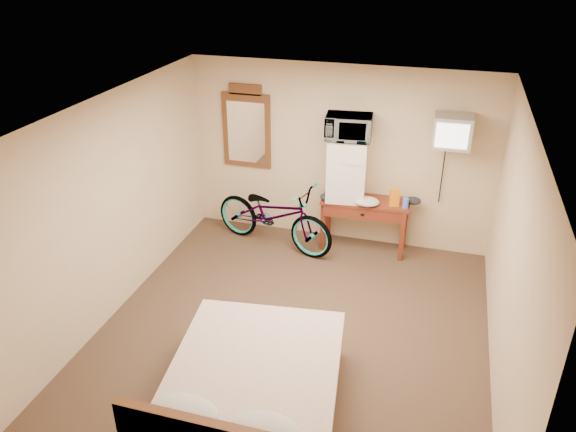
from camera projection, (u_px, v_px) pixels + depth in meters
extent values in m
plane|color=#463423|center=(293.00, 330.00, 6.29)|extent=(4.60, 4.60, 0.00)
plane|color=silver|center=(295.00, 112.00, 5.17)|extent=(4.60, 4.60, 0.00)
cube|color=beige|center=(339.00, 156.00, 7.70)|extent=(4.20, 0.04, 2.50)
cube|color=beige|center=(201.00, 388.00, 3.76)|extent=(4.20, 0.04, 2.50)
cube|color=beige|center=(113.00, 207.00, 6.25)|extent=(0.04, 4.60, 2.50)
cube|color=beige|center=(512.00, 262.00, 5.20)|extent=(0.04, 4.60, 2.50)
cube|color=silver|center=(333.00, 177.00, 7.86)|extent=(0.08, 0.01, 0.13)
cube|color=maroon|center=(366.00, 201.00, 7.60)|extent=(1.20, 0.51, 0.04)
cube|color=maroon|center=(323.00, 226.00, 7.75)|extent=(0.06, 0.06, 0.71)
cube|color=maroon|center=(402.00, 237.00, 7.48)|extent=(0.06, 0.06, 0.71)
cube|color=maroon|center=(328.00, 215.00, 8.06)|extent=(0.06, 0.06, 0.71)
cube|color=maroon|center=(405.00, 225.00, 7.79)|extent=(0.06, 0.06, 0.71)
cube|color=maroon|center=(363.00, 214.00, 7.48)|extent=(1.06, 0.09, 0.16)
cube|color=black|center=(362.00, 215.00, 7.46)|extent=(0.05, 0.02, 0.03)
cube|color=white|center=(347.00, 169.00, 7.48)|extent=(0.57, 0.55, 0.83)
cube|color=#A7A7A1|center=(343.00, 164.00, 7.19)|extent=(0.51, 0.01, 0.00)
cylinder|color=#A7A7A1|center=(329.00, 178.00, 7.33)|extent=(0.02, 0.02, 0.30)
imported|color=white|center=(349.00, 127.00, 7.22)|extent=(0.63, 0.46, 0.33)
cube|color=orange|center=(394.00, 197.00, 7.37)|extent=(0.14, 0.11, 0.25)
cylinder|color=#467DF0|center=(406.00, 203.00, 7.34)|extent=(0.08, 0.08, 0.14)
ellipsoid|color=beige|center=(366.00, 201.00, 7.43)|extent=(0.35, 0.27, 0.11)
ellipsoid|color=black|center=(329.00, 197.00, 7.56)|extent=(0.25, 0.19, 0.09)
ellipsoid|color=black|center=(413.00, 201.00, 7.46)|extent=(0.21, 0.17, 0.10)
cube|color=black|center=(452.00, 132.00, 7.12)|extent=(0.14, 0.02, 0.14)
cylinder|color=black|center=(452.00, 133.00, 7.08)|extent=(0.05, 0.30, 0.05)
cube|color=#A7A7A1|center=(452.00, 131.00, 6.85)|extent=(0.47, 0.39, 0.40)
cube|color=white|center=(452.00, 136.00, 6.68)|extent=(0.38, 0.02, 0.30)
cube|color=black|center=(453.00, 127.00, 7.01)|extent=(0.28, 0.02, 0.25)
cube|color=brown|center=(247.00, 131.00, 7.91)|extent=(0.70, 0.04, 1.07)
cube|color=brown|center=(245.00, 89.00, 7.64)|extent=(0.47, 0.04, 0.15)
cube|color=white|center=(246.00, 133.00, 7.90)|extent=(0.55, 0.01, 0.87)
imported|color=black|center=(274.00, 215.00, 7.79)|extent=(1.95, 1.10, 0.97)
cube|color=brown|center=(254.00, 398.00, 5.09)|extent=(1.69, 2.11, 0.40)
cube|color=beige|center=(253.00, 377.00, 4.98)|extent=(1.73, 2.15, 0.14)
ellipsoid|color=beige|center=(185.00, 412.00, 4.45)|extent=(0.57, 0.35, 0.20)
ellipsoid|color=beige|center=(266.00, 431.00, 4.28)|extent=(0.57, 0.35, 0.20)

